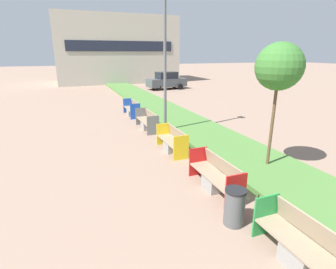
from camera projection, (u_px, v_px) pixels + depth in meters
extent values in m
cube|color=#4C7A38|center=(203.00, 133.00, 12.77)|extent=(2.80, 120.00, 0.18)
cube|color=#B2AD9E|center=(116.00, 50.00, 35.32)|extent=(15.27, 8.22, 8.32)
cube|color=#1E2333|center=(122.00, 46.00, 31.49)|extent=(12.83, 0.08, 1.20)
cube|color=gray|center=(300.00, 256.00, 4.87)|extent=(0.52, 0.60, 0.42)
cube|color=gray|center=(302.00, 246.00, 4.81)|extent=(0.58, 1.90, 0.05)
cube|color=gray|center=(315.00, 230.00, 4.82)|extent=(0.14, 1.82, 0.48)
cube|color=#238C3D|center=(265.00, 215.00, 5.66)|extent=(0.62, 0.04, 0.94)
cube|color=gray|center=(214.00, 183.00, 7.62)|extent=(0.52, 0.60, 0.42)
cube|color=gray|center=(214.00, 176.00, 7.55)|extent=(0.58, 2.02, 0.05)
cube|color=gray|center=(223.00, 166.00, 7.56)|extent=(0.14, 1.94, 0.48)
cube|color=red|center=(236.00, 192.00, 6.62)|extent=(0.62, 0.04, 0.94)
cube|color=red|center=(198.00, 161.00, 8.46)|extent=(0.62, 0.04, 0.94)
cube|color=gray|center=(172.00, 146.00, 10.56)|extent=(0.52, 0.60, 0.42)
cube|color=gray|center=(172.00, 141.00, 10.50)|extent=(0.58, 1.83, 0.05)
cube|color=gray|center=(178.00, 134.00, 10.51)|extent=(0.14, 1.75, 0.48)
cube|color=yellow|center=(181.00, 148.00, 9.65)|extent=(0.62, 0.04, 0.94)
cube|color=yellow|center=(163.00, 134.00, 11.32)|extent=(0.62, 0.04, 0.94)
cube|color=gray|center=(147.00, 125.00, 13.62)|extent=(0.52, 0.60, 0.42)
cube|color=gray|center=(147.00, 121.00, 13.55)|extent=(0.58, 2.06, 0.05)
cube|color=gray|center=(152.00, 116.00, 13.57)|extent=(0.14, 1.98, 0.48)
cube|color=slate|center=(153.00, 126.00, 12.61)|extent=(0.62, 0.04, 0.94)
cube|color=slate|center=(141.00, 116.00, 14.47)|extent=(0.62, 0.04, 0.94)
cube|color=gray|center=(132.00, 112.00, 16.59)|extent=(0.52, 0.60, 0.42)
cube|color=gray|center=(131.00, 109.00, 16.53)|extent=(0.58, 1.94, 0.05)
cube|color=gray|center=(135.00, 104.00, 16.54)|extent=(0.14, 1.86, 0.48)
cube|color=blue|center=(135.00, 111.00, 15.64)|extent=(0.62, 0.04, 0.94)
cube|color=blue|center=(128.00, 105.00, 17.40)|extent=(0.62, 0.04, 0.94)
cylinder|color=#4C4F51|center=(234.00, 208.00, 6.01)|extent=(0.47, 0.47, 0.84)
cylinder|color=black|center=(236.00, 191.00, 5.88)|extent=(0.49, 0.49, 0.05)
cylinder|color=#56595B|center=(165.00, 52.00, 11.88)|extent=(0.14, 0.14, 7.72)
cylinder|color=brown|center=(272.00, 126.00, 8.61)|extent=(0.10, 0.10, 3.02)
sphere|color=#38702D|center=(279.00, 66.00, 8.04)|extent=(1.47, 1.47, 1.47)
cube|color=#474C51|center=(167.00, 82.00, 28.50)|extent=(4.36, 2.18, 0.84)
cube|color=black|center=(167.00, 75.00, 28.27)|extent=(2.25, 1.76, 0.72)
cylinder|color=black|center=(180.00, 87.00, 28.26)|extent=(0.60, 0.20, 0.60)
cylinder|color=black|center=(174.00, 85.00, 29.86)|extent=(0.60, 0.20, 0.60)
cylinder|color=black|center=(158.00, 88.00, 27.39)|extent=(0.60, 0.20, 0.60)
cylinder|color=black|center=(153.00, 86.00, 28.99)|extent=(0.60, 0.20, 0.60)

